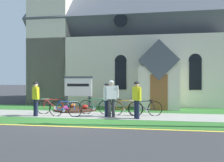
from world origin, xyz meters
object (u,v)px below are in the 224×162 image
bicycle_yellow (145,108)px  bicycle_blue (65,109)px  bicycle_black (95,107)px  cyclist_in_white_jersey (137,97)px  roadside_conifer (210,28)px  cyclist_in_blue_jersey (36,96)px  bicycle_silver (54,106)px  bicycle_white (126,108)px  cyclist_in_yellow_jersey (111,95)px  cyclist_in_red_jersey (107,97)px  church_sign (78,88)px

bicycle_yellow → bicycle_blue: bearing=-168.2°
bicycle_yellow → bicycle_black: (-2.57, 0.26, 0.01)m
bicycle_blue → bicycle_yellow: bicycle_yellow is taller
cyclist_in_white_jersey → roadside_conifer: size_ratio=0.19×
cyclist_in_blue_jersey → roadside_conifer: 13.64m
bicycle_blue → bicycle_silver: bearing=136.8°
bicycle_white → cyclist_in_white_jersey: bearing=-57.2°
cyclist_in_yellow_jersey → bicycle_blue: bearing=-177.0°
cyclist_in_blue_jersey → bicycle_yellow: bearing=9.9°
bicycle_silver → cyclist_in_red_jersey: size_ratio=1.02×
cyclist_in_yellow_jersey → cyclist_in_white_jersey: cyclist_in_yellow_jersey is taller
bicycle_blue → cyclist_in_red_jersey: cyclist_in_red_jersey is taller
cyclist_in_red_jersey → bicycle_black: bearing=134.9°
church_sign → bicycle_yellow: bearing=-27.2°
bicycle_silver → cyclist_in_red_jersey: cyclist_in_red_jersey is taller
bicycle_black → bicycle_yellow: bearing=-5.8°
bicycle_silver → cyclist_in_red_jersey: (2.95, -0.57, 0.55)m
bicycle_black → cyclist_in_red_jersey: (0.74, -0.75, 0.54)m
bicycle_silver → cyclist_in_yellow_jersey: size_ratio=0.94×
cyclist_in_red_jersey → bicycle_yellow: bearing=14.8°
bicycle_silver → cyclist_in_white_jersey: size_ratio=0.97×
bicycle_white → cyclist_in_white_jersey: 1.30m
cyclist_in_yellow_jersey → bicycle_yellow: bearing=23.4°
bicycle_blue → cyclist_in_blue_jersey: size_ratio=1.05×
bicycle_white → cyclist_in_yellow_jersey: (-0.60, -0.69, 0.66)m
church_sign → cyclist_in_yellow_jersey: bearing=-48.0°
bicycle_silver → cyclist_in_yellow_jersey: bearing=-13.5°
cyclist_in_blue_jersey → bicycle_silver: bearing=62.7°
cyclist_in_blue_jersey → bicycle_black: bearing=23.5°
church_sign → cyclist_in_blue_jersey: (-1.22, -3.02, -0.34)m
bicycle_black → roadside_conifer: 11.29m
bicycle_yellow → bicycle_black: bearing=174.2°
bicycle_silver → cyclist_in_blue_jersey: size_ratio=0.98×
cyclist_in_white_jersey → roadside_conifer: bearing=58.4°
bicycle_silver → roadside_conifer: bearing=36.9°
cyclist_in_yellow_jersey → roadside_conifer: roadside_conifer is taller
bicycle_black → cyclist_in_white_jersey: (2.21, -1.21, 0.61)m
bicycle_blue → cyclist_in_blue_jersey: bearing=-175.3°
cyclist_in_yellow_jersey → bicycle_black: bearing=136.5°
bicycle_blue → cyclist_in_red_jersey: bearing=9.0°
bicycle_white → roadside_conifer: size_ratio=0.20×
church_sign → bicycle_white: 3.86m
bicycle_blue → cyclist_in_yellow_jersey: cyclist_in_yellow_jersey is taller
bicycle_silver → cyclist_in_white_jersey: cyclist_in_white_jersey is taller
bicycle_black → church_sign: bearing=129.4°
cyclist_in_white_jersey → bicycle_silver: bearing=166.9°
bicycle_blue → cyclist_in_white_jersey: bearing=-2.3°
cyclist_in_white_jersey → roadside_conifer: (4.99, 8.10, 4.69)m
bicycle_white → cyclist_in_red_jersey: 1.13m
bicycle_black → cyclist_in_blue_jersey: 3.03m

